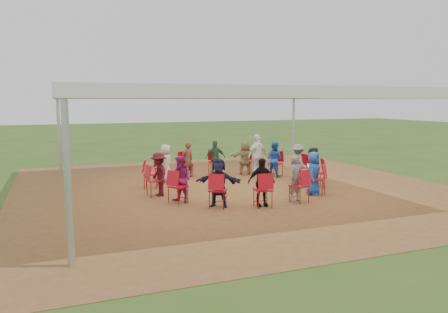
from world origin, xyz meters
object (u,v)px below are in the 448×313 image
object	(u,v)px
chair_4	(215,162)
chair_6	(163,168)
chair_1	(301,168)
chair_5	(186,164)
chair_12	(299,186)
person_seated_4	(215,158)
person_seated_10	(261,182)
person_seated_2	(274,159)
chair_10	(218,190)
chair_8	(155,181)
person_seated_7	(159,174)
cable_coil	(237,180)
person_seated_5	(188,160)
laptop	(308,169)
person_seated_6	(166,163)
chair_2	(276,164)
chair_11	(263,190)
chair_7	(151,174)
chair_0	(317,173)
chair_9	(178,187)
person_seated_11	(296,179)
person_seated_1	(298,163)
chair_13	(317,180)
person_seated_9	(219,182)
person_seated_12	(313,173)
person_seated_3	(245,158)
chair_3	(246,162)
person_seated_8	(181,179)
person_seated_0	(313,167)

from	to	relation	value
chair_4	chair_6	xyz separation A→B (m)	(-2.11, -0.74, 0.00)
chair_1	chair_5	xyz separation A→B (m)	(-3.42, 2.14, 0.00)
chair_6	chair_12	world-z (taller)	same
person_seated_4	person_seated_10	size ratio (longest dim) A/B	1.00
chair_12	person_seated_2	size ratio (longest dim) A/B	0.72
chair_10	chair_8	bearing A→B (deg)	154.29
person_seated_2	person_seated_7	bearing A→B (deg)	77.14
person_seated_10	cable_coil	size ratio (longest dim) A/B	4.07
person_seated_5	laptop	xyz separation A→B (m)	(2.99, -3.08, -0.04)
chair_4	person_seated_6	xyz separation A→B (m)	(-2.03, -0.83, 0.18)
chair_12	chair_6	bearing A→B (deg)	102.86
chair_2	chair_10	distance (m)	5.04
chair_11	person_seated_5	distance (m)	4.92
chair_7	cable_coil	distance (m)	3.05
chair_0	chair_6	xyz separation A→B (m)	(-4.27, 2.67, 0.00)
chair_9	person_seated_11	size ratio (longest dim) A/B	0.72
chair_4	person_seated_1	distance (m)	3.15
person_seated_2	person_seated_4	size ratio (longest dim) A/B	1.00
chair_13	person_seated_9	xyz separation A→B (m)	(-3.14, -0.26, 0.18)
chair_2	chair_8	world-z (taller)	same
chair_8	person_seated_5	world-z (taller)	person_seated_5
person_seated_12	person_seated_1	bearing A→B (deg)	25.71
chair_10	person_seated_10	size ratio (longest dim) A/B	0.72
person_seated_3	laptop	bearing A→B (deg)	138.95
chair_3	person_seated_12	xyz separation A→B (m)	(0.37, -3.93, 0.18)
chair_11	person_seated_12	bearing A→B (deg)	28.54
chair_8	laptop	world-z (taller)	chair_8
chair_10	chair_12	bearing A→B (deg)	25.71
chair_10	person_seated_5	xyz separation A→B (m)	(0.55, 4.51, 0.18)
person_seated_12	chair_11	bearing A→B (deg)	157.11
person_seated_8	person_seated_9	world-z (taller)	same
chair_9	chair_12	world-z (taller)	same
person_seated_6	person_seated_12	xyz separation A→B (m)	(3.49, -3.48, 0.00)
chair_3	chair_10	distance (m)	5.17
person_seated_8	chair_6	bearing A→B (deg)	143.14
person_seated_2	person_seated_12	xyz separation A→B (m)	(-0.34, -3.05, 0.00)
chair_4	chair_13	world-z (taller)	same
chair_3	chair_12	distance (m)	4.66
person_seated_4	chair_13	bearing A→B (deg)	116.37
chair_2	chair_3	size ratio (longest dim) A/B	1.00
chair_8	person_seated_0	bearing A→B (deg)	77.45
person_seated_10	person_seated_11	size ratio (longest dim) A/B	1.00
chair_5	person_seated_0	bearing A→B (deg)	115.06
chair_11	cable_coil	xyz separation A→B (m)	(0.85, 3.70, -0.43)
chair_1	person_seated_2	world-z (taller)	person_seated_2
chair_11	chair_6	bearing A→B (deg)	115.71
person_seated_3	person_seated_11	size ratio (longest dim) A/B	1.00
person_seated_11	person_seated_5	bearing A→B (deg)	90.00
chair_9	person_seated_4	bearing A→B (deg)	115.06
person_seated_11	chair_11	bearing A→B (deg)	173.09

